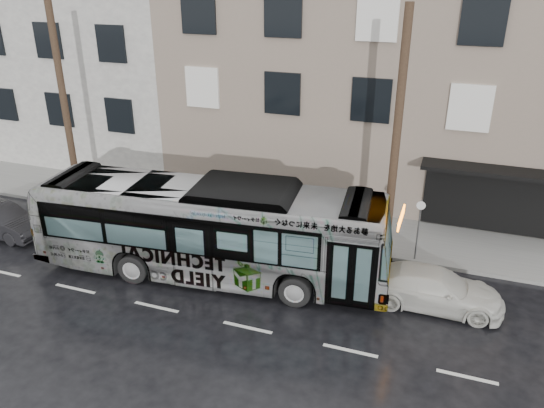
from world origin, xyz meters
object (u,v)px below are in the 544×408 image
at_px(sign_post, 418,230).
at_px(bus, 210,229).
at_px(dark_sedan, 1,221).
at_px(utility_pole_rear, 65,107).
at_px(utility_pole_front, 396,140).
at_px(white_sedan, 434,288).

xyz_separation_m(sign_post, bus, (-6.82, -3.21, 0.40)).
bearing_deg(dark_sedan, sign_post, -73.90).
height_order(sign_post, bus, bus).
xyz_separation_m(bus, dark_sedan, (-9.46, -0.21, -1.12)).
bearing_deg(utility_pole_rear, utility_pole_front, 0.00).
distance_m(sign_post, white_sedan, 2.87).
bearing_deg(white_sedan, dark_sedan, 91.46).
relative_size(sign_post, dark_sedan, 0.62).
bearing_deg(dark_sedan, bus, -84.48).
xyz_separation_m(utility_pole_front, sign_post, (1.10, 0.00, -3.30)).
bearing_deg(bus, sign_post, -70.29).
relative_size(utility_pole_rear, white_sedan, 2.04).
xyz_separation_m(utility_pole_front, utility_pole_rear, (-14.00, 0.00, 0.00)).
bearing_deg(sign_post, utility_pole_rear, 180.00).
xyz_separation_m(utility_pole_rear, sign_post, (15.10, 0.00, -3.30)).
height_order(utility_pole_front, dark_sedan, utility_pole_front).
bearing_deg(white_sedan, utility_pole_rear, 79.43).
height_order(bus, white_sedan, bus).
distance_m(utility_pole_front, sign_post, 3.48).
bearing_deg(utility_pole_rear, dark_sedan, -109.02).
height_order(white_sedan, dark_sedan, white_sedan).
bearing_deg(white_sedan, bus, 93.05).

